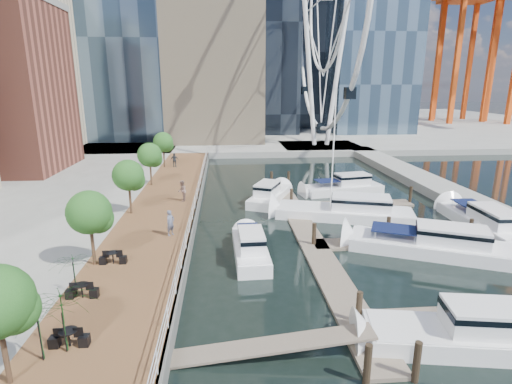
{
  "coord_description": "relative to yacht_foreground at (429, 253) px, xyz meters",
  "views": [
    {
      "loc": [
        -3.43,
        -18.94,
        11.5
      ],
      "look_at": [
        -0.89,
        12.64,
        3.0
      ],
      "focal_mm": 28.0,
      "sensor_mm": 36.0,
      "label": 1
    }
  ],
  "objects": [
    {
      "name": "land_far",
      "position": [
        -10.88,
        95.87,
        0.5
      ],
      "size": [
        200.0,
        114.0,
        1.0
      ],
      "primitive_type": "cube",
      "color": "gray",
      "rests_on": "ground"
    },
    {
      "name": "port_cranes",
      "position": [
        56.79,
        89.54,
        20.0
      ],
      "size": [
        40.0,
        52.0,
        38.0
      ],
      "color": "#D84C14",
      "rests_on": "ground"
    },
    {
      "name": "yacht_foreground",
      "position": [
        0.0,
        0.0,
        0.0
      ],
      "size": [
        12.18,
        7.79,
        2.15
      ],
      "primitive_type": null,
      "rotation": [
        0.0,
        0.0,
        1.15
      ],
      "color": "white",
      "rests_on": "ground"
    },
    {
      "name": "pedestrian_near",
      "position": [
        -18.28,
        2.41,
        1.94
      ],
      "size": [
        0.78,
        0.81,
        1.88
      ],
      "primitive_type": "imported",
      "rotation": [
        0.0,
        0.0,
        0.89
      ],
      "color": "#545970",
      "rests_on": "boardwalk"
    },
    {
      "name": "cafe_tables",
      "position": [
        -21.28,
        -8.13,
        1.37
      ],
      "size": [
        2.5,
        13.7,
        0.74
      ],
      "color": "black",
      "rests_on": "ground"
    },
    {
      "name": "railing",
      "position": [
        -16.98,
        8.87,
        1.52
      ],
      "size": [
        0.1,
        60.0,
        1.05
      ],
      "primitive_type": null,
      "color": "white",
      "rests_on": "boardwalk"
    },
    {
      "name": "pedestrian_mid",
      "position": [
        -18.3,
        11.23,
        1.99
      ],
      "size": [
        0.77,
        0.98,
        1.98
      ],
      "primitive_type": "imported",
      "rotation": [
        0.0,
        0.0,
        -1.55
      ],
      "color": "#89685F",
      "rests_on": "boardwalk"
    },
    {
      "name": "seawall",
      "position": [
        -16.88,
        8.87,
        0.5
      ],
      "size": [
        0.25,
        60.0,
        1.0
      ],
      "primitive_type": "cube",
      "color": "#595954",
      "rests_on": "ground"
    },
    {
      "name": "pier",
      "position": [
        3.12,
        45.87,
        0.5
      ],
      "size": [
        14.0,
        12.0,
        1.0
      ],
      "primitive_type": "cube",
      "color": "gray",
      "rests_on": "ground"
    },
    {
      "name": "street_trees",
      "position": [
        -22.28,
        7.87,
        4.29
      ],
      "size": [
        2.6,
        42.6,
        4.6
      ],
      "color": "#3F2B1C",
      "rests_on": "ground"
    },
    {
      "name": "breakwater",
      "position": [
        9.12,
        13.87,
        0.5
      ],
      "size": [
        4.0,
        60.0,
        1.0
      ],
      "primitive_type": "cube",
      "color": "gray",
      "rests_on": "ground"
    },
    {
      "name": "moored_yachts",
      "position": [
        -3.42,
        7.0,
        0.0
      ],
      "size": [
        22.35,
        30.73,
        11.5
      ],
      "color": "white",
      "rests_on": "ground"
    },
    {
      "name": "cafe_seating",
      "position": [
        -21.38,
        -9.57,
        2.23
      ],
      "size": [
        4.11,
        7.88,
        2.68
      ],
      "color": "#0E3414",
      "rests_on": "ground"
    },
    {
      "name": "pedestrian_far",
      "position": [
        -20.88,
        27.6,
        1.93
      ],
      "size": [
        1.16,
        0.63,
        1.87
      ],
      "primitive_type": "imported",
      "rotation": [
        0.0,
        0.0,
        2.97
      ],
      "color": "#31363D",
      "rests_on": "boardwalk"
    },
    {
      "name": "floating_docks",
      "position": [
        -2.92,
        3.85,
        0.49
      ],
      "size": [
        16.0,
        34.0,
        2.6
      ],
      "color": "#6D6051",
      "rests_on": "ground"
    },
    {
      "name": "boardwalk",
      "position": [
        -19.88,
        8.87,
        0.5
      ],
      "size": [
        6.0,
        60.0,
        1.0
      ],
      "primitive_type": "cube",
      "color": "brown",
      "rests_on": "ground"
    },
    {
      "name": "ground",
      "position": [
        -10.88,
        -6.13,
        0.0
      ],
      "size": [
        520.0,
        520.0,
        0.0
      ],
      "primitive_type": "plane",
      "color": "black",
      "rests_on": "ground"
    }
  ]
}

